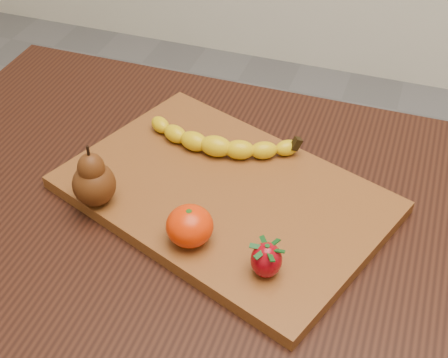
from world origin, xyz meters
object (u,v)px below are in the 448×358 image
(cutting_board, at_px, (224,195))
(table, at_px, (202,259))
(pear, at_px, (92,175))
(mandarin, at_px, (190,226))

(cutting_board, bearing_deg, table, -100.99)
(pear, relative_size, mandarin, 1.52)
(table, relative_size, mandarin, 16.05)
(cutting_board, height_order, pear, pear)
(mandarin, bearing_deg, cutting_board, 85.34)
(pear, bearing_deg, table, 17.32)
(mandarin, bearing_deg, table, 100.81)
(table, relative_size, cutting_board, 2.22)
(cutting_board, relative_size, pear, 4.76)
(table, height_order, pear, pear)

